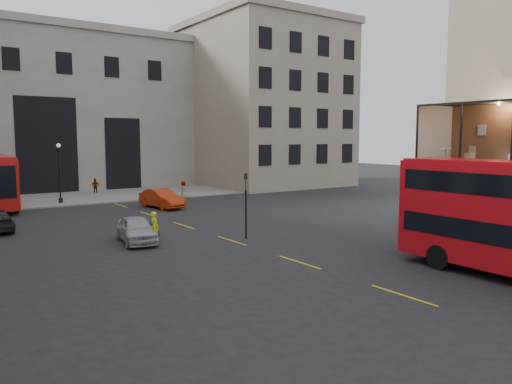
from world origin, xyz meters
TOP-DOWN VIEW (x-y plane):
  - ground at (0.00, 0.00)m, footprint 140.00×140.00m
  - gateway at (-5.00, 47.99)m, footprint 35.00×10.60m
  - building_right at (20.00, 39.97)m, footprint 16.60×18.60m
  - pavement_far at (-6.00, 38.00)m, footprint 40.00×12.00m
  - traffic_light_near at (-1.00, 12.00)m, footprint 0.16×0.20m
  - street_lamp_b at (-6.00, 34.00)m, footprint 0.36×0.36m
  - car_a at (-6.56, 14.63)m, footprint 2.44×4.53m
  - car_b at (0.30, 26.63)m, footprint 2.29×4.97m
  - bicycle at (-6.20, 14.66)m, footprint 2.00×0.86m
  - cyclist at (-5.78, 13.96)m, footprint 0.49×0.68m
  - pedestrian_b at (-10.24, 33.61)m, footprint 1.08×1.17m
  - pedestrian_c at (-1.12, 40.00)m, footprint 0.97×0.43m
  - pedestrian_d at (4.70, 31.47)m, footprint 0.63×0.89m
  - cafe_table_far at (5.60, 3.69)m, footprint 0.55×0.55m
  - cafe_chair_d at (7.21, 3.35)m, footprint 0.42×0.42m

SIDE VIEW (x-z plane):
  - ground at x=0.00m, z-range 0.00..0.00m
  - pavement_far at x=-6.00m, z-range 0.00..0.12m
  - bicycle at x=-6.20m, z-range 0.00..1.02m
  - car_a at x=-6.56m, z-range 0.00..1.46m
  - car_b at x=0.30m, z-range 0.00..1.58m
  - pedestrian_b at x=-10.24m, z-range 0.00..1.58m
  - pedestrian_c at x=-1.12m, z-range 0.00..1.64m
  - pedestrian_d at x=4.70m, z-range 0.00..1.70m
  - cyclist at x=-5.78m, z-range 0.00..1.76m
  - street_lamp_b at x=-6.00m, z-range -0.27..5.06m
  - traffic_light_near at x=-1.00m, z-range 0.52..4.32m
  - cafe_chair_d at x=7.21m, z-range 4.45..5.22m
  - cafe_table_far at x=5.60m, z-range 4.71..5.40m
  - gateway at x=-5.00m, z-range 0.39..18.39m
  - building_right at x=20.00m, z-range 0.39..20.39m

